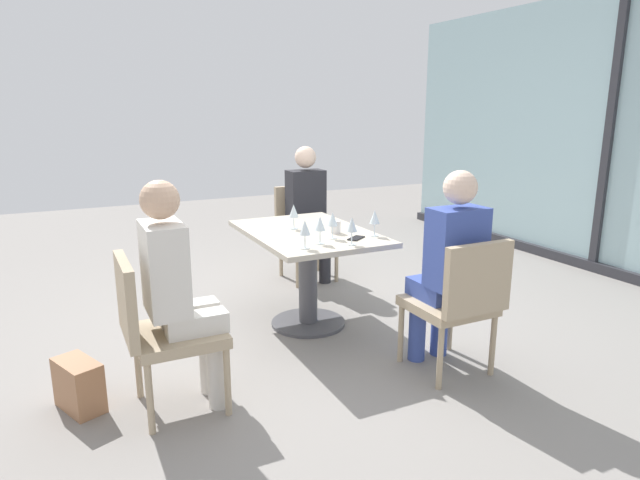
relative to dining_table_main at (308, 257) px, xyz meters
The scene contains 18 objects.
ground_plane 0.53m from the dining_table_main, ahead, with size 12.00×12.00×0.00m, color gray.
window_wall_backdrop 3.27m from the dining_table_main, 90.00° to the left, with size 5.83×0.10×2.70m.
dining_table_main is the anchor object (origin of this frame).
chair_front_right 1.43m from the dining_table_main, 58.14° to the right, with size 0.46×0.50×0.87m.
chair_far_right 1.22m from the dining_table_main, 22.95° to the left, with size 0.50×0.46×0.87m.
chair_far_left 1.22m from the dining_table_main, 157.05° to the left, with size 0.50×0.46×0.87m.
person_front_right 1.35m from the dining_table_main, 55.67° to the right, with size 0.34×0.39×1.26m.
person_far_right 1.14m from the dining_table_main, 25.13° to the left, with size 0.39×0.34×1.26m.
person_far_left 1.14m from the dining_table_main, 154.87° to the left, with size 0.39×0.34×1.26m.
wine_glass_0 0.35m from the dining_table_main, 146.84° to the right, with size 0.07×0.07×0.18m.
wine_glass_1 0.60m from the dining_table_main, 44.89° to the left, with size 0.07×0.07×0.18m.
wine_glass_2 0.61m from the dining_table_main, ahead, with size 0.07×0.07×0.18m.
wine_glass_3 0.61m from the dining_table_main, 26.75° to the right, with size 0.07×0.07×0.18m.
wine_glass_4 0.44m from the dining_table_main, 10.58° to the left, with size 0.07×0.07×0.18m.
wine_glass_5 0.51m from the dining_table_main, 12.89° to the right, with size 0.07×0.07×0.18m.
coffee_cup 0.32m from the dining_table_main, 44.64° to the left, with size 0.08×0.08×0.09m, color white.
cell_phone_on_table 0.46m from the dining_table_main, 28.12° to the left, with size 0.07×0.14×0.01m, color black.
handbag_0 1.76m from the dining_table_main, 71.70° to the right, with size 0.30×0.16×0.28m, color #A3704C.
Camera 1 is at (3.53, -1.62, 1.61)m, focal length 30.58 mm.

